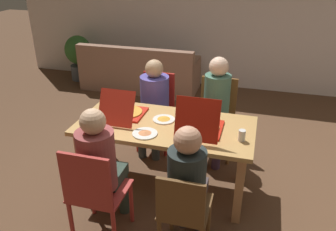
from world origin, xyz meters
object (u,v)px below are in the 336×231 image
Objects in this scene: couch at (140,74)px; drinking_glass_1 at (183,109)px; person_0 at (100,162)px; potted_plant at (78,55)px; plate_1 at (164,119)px; person_2 at (188,179)px; chair_1 at (157,108)px; pizza_box_0 at (201,126)px; plate_0 at (93,126)px; person_1 at (154,99)px; drinking_glass_0 at (242,135)px; chair_0 at (94,192)px; chair_2 at (183,211)px; person_3 at (216,102)px; pizza_box_1 at (125,112)px; chair_3 at (217,113)px; plate_2 at (145,133)px; dining_table at (165,133)px.

drinking_glass_1 is at bearing -60.00° from couch.
person_0 is 1.42× the size of potted_plant.
person_2 is at bearing -61.72° from plate_1.
chair_1 is 1.91× the size of pizza_box_0.
chair_1 is 1.17m from plate_0.
person_2 is (0.75, 0.01, -0.02)m from person_0.
person_1 is 11.01× the size of drinking_glass_0.
drinking_glass_1 reaches higher than couch.
potted_plant is (-1.92, 3.09, -0.27)m from plate_0.
chair_0 is 0.98× the size of chair_1.
chair_2 is at bearing -66.27° from chair_1.
person_2 is at bearing -90.00° from person_3.
person_1 is 2.25× the size of pizza_box_1.
person_3 reaches higher than person_1.
chair_1 reaches higher than couch.
chair_3 is 4.05× the size of plate_0.
plate_2 is (0.22, 0.64, 0.24)m from chair_0.
plate_1 reaches higher than dining_table.
chair_2 is at bearing -64.48° from person_1.
potted_plant is (-2.58, 2.84, -0.16)m from dining_table.
person_3 reaches higher than couch.
drinking_glass_0 is (0.36, -0.99, 0.28)m from chair_3.
potted_plant is (-2.98, 3.71, 0.01)m from chair_2.
drinking_glass_1 reaches higher than plate_0.
plate_0 is (-0.66, -0.26, 0.11)m from dining_table.
potted_plant is at bearing 144.70° from person_3.
drinking_glass_1 is (0.15, 0.18, 0.05)m from plate_1.
couch is (-1.63, 2.70, -0.52)m from pizza_box_0.
chair_0 is 4.17× the size of plate_1.
chair_0 is 0.25m from person_0.
couch is (-1.22, 2.57, -0.47)m from plate_1.
plate_2 is (-0.53, -0.97, 0.03)m from person_3.
person_3 is (0.75, 1.46, 0.02)m from person_0.
person_1 is at bearing 103.25° from plate_2.
dining_table is 13.79× the size of drinking_glass_1.
plate_1 is 2.12× the size of drinking_glass_0.
person_3 is 2.59m from couch.
couch is at bearing 107.34° from pizza_box_1.
person_3 reaches higher than drinking_glass_0.
dining_table is 0.40m from pizza_box_0.
couch is (-0.60, 2.91, -0.47)m from plate_0.
person_3 reaches higher than chair_0.
chair_0 is 8.82× the size of drinking_glass_0.
person_1 is at bearing 81.15° from pizza_box_1.
drinking_glass_0 is at bearing 5.35° from plate_0.
pizza_box_0 is 0.24× the size of couch.
person_0 is 1.28× the size of chair_3.
chair_1 is 1.00× the size of chair_3.
drinking_glass_1 is at bearing -50.78° from chair_1.
dining_table is 1.40× the size of person_3.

